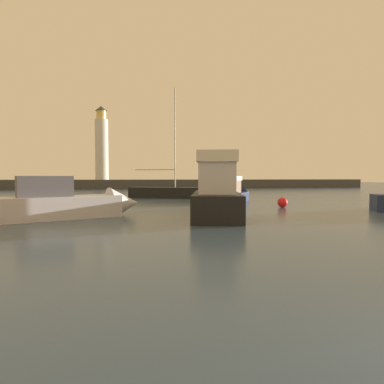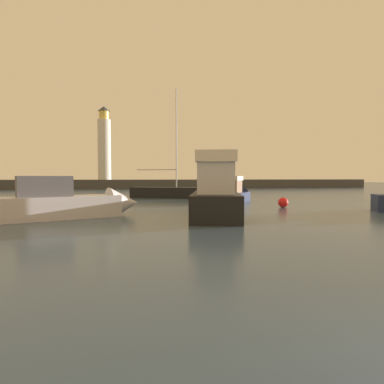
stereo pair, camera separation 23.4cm
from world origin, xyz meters
TOP-DOWN VIEW (x-y plane):
  - ground_plane at (0.00, 30.90)m, footprint 220.00×220.00m
  - breakwater at (0.00, 61.80)m, footprint 93.04×4.09m
  - lighthouse at (-8.52, 61.80)m, footprint 2.43×2.43m
  - motorboat_0 at (0.88, 16.41)m, footprint 4.66×9.29m
  - motorboat_1 at (-7.00, 16.67)m, footprint 7.91×4.62m
  - motorboat_2 at (5.51, 26.17)m, footprint 5.15×6.67m
  - sailboat_moored at (0.17, 32.37)m, footprint 8.32×5.30m
  - mooring_buoy at (6.88, 19.76)m, footprint 0.73×0.73m

SIDE VIEW (x-z plane):
  - ground_plane at x=0.00m, z-range 0.00..0.00m
  - mooring_buoy at x=6.88m, z-range 0.00..0.73m
  - sailboat_moored at x=0.17m, z-range -5.18..6.40m
  - motorboat_2 at x=5.51m, z-range -0.68..2.10m
  - motorboat_1 at x=-7.00m, z-range -0.50..2.05m
  - breakwater at x=0.00m, z-range 0.00..1.77m
  - motorboat_0 at x=0.88m, z-range -0.87..3.09m
  - lighthouse at x=-8.52m, z-range 1.40..15.32m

